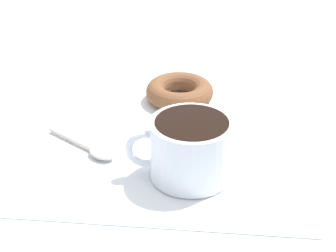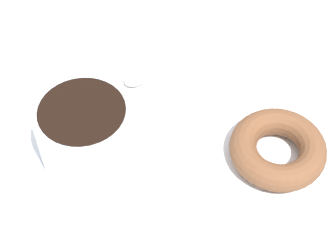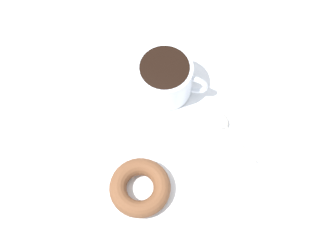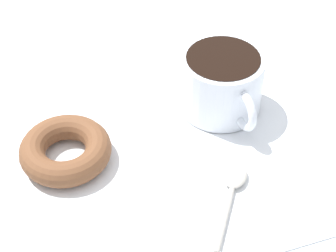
{
  "view_description": "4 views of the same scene",
  "coord_description": "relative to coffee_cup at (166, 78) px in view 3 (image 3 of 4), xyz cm",
  "views": [
    {
      "loc": [
        -64.36,
        -2.39,
        37.59
      ],
      "look_at": [
        -2.73,
        0.61,
        2.3
      ],
      "focal_mm": 60.0,
      "sensor_mm": 36.0,
      "label": 1
    },
    {
      "loc": [
        1.31,
        -34.31,
        47.33
      ],
      "look_at": [
        -2.73,
        0.61,
        2.3
      ],
      "focal_mm": 60.0,
      "sensor_mm": 36.0,
      "label": 2
    },
    {
      "loc": [
        26.66,
        9.82,
        73.26
      ],
      "look_at": [
        -2.73,
        0.61,
        2.3
      ],
      "focal_mm": 50.0,
      "sensor_mm": 36.0,
      "label": 3
    },
    {
      "loc": [
        13.28,
        41.61,
        44.59
      ],
      "look_at": [
        -2.73,
        0.61,
        2.3
      ],
      "focal_mm": 60.0,
      "sensor_mm": 36.0,
      "label": 4
    }
  ],
  "objects": [
    {
      "name": "napkin",
      "position": [
        7.72,
        2.86,
        -3.83
      ],
      "size": [
        36.24,
        36.24,
        0.3
      ],
      "primitive_type": "cube",
      "rotation": [
        0.0,
        0.0,
        -0.05
      ],
      "color": "white",
      "rests_on": "ground_plane"
    },
    {
      "name": "coffee_cup",
      "position": [
        0.0,
        0.0,
        0.0
      ],
      "size": [
        9.47,
        12.27,
        7.06
      ],
      "color": "silver",
      "rests_on": "napkin"
    },
    {
      "name": "donut",
      "position": [
        18.93,
        1.72,
        -2.29
      ],
      "size": [
        9.78,
        9.78,
        2.77
      ],
      "primitive_type": "torus",
      "color": "brown",
      "rests_on": "napkin"
    },
    {
      "name": "ground_plane",
      "position": [
        10.46,
        2.25,
        -4.98
      ],
      "size": [
        120.0,
        120.0,
        2.0
      ],
      "primitive_type": "cube",
      "color": "#B2BCC6"
    },
    {
      "name": "spoon",
      "position": [
        4.13,
        11.83,
        -3.27
      ],
      "size": [
        7.97,
        9.98,
        0.9
      ],
      "color": "#B7B2A8",
      "rests_on": "napkin"
    }
  ]
}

